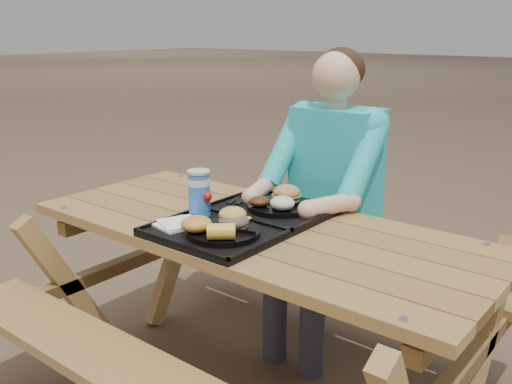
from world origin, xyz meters
The scene contains 17 objects.
picnic_table centered at (0.00, 0.00, 0.38)m, with size 1.80×1.49×0.75m, color #999999, non-canonical shape.
tray_near centered at (-0.04, -0.19, 0.76)m, with size 0.45×0.35×0.02m, color black.
tray_far centered at (-0.04, 0.16, 0.76)m, with size 0.45×0.35×0.02m, color black.
plate_near centered at (0.01, -0.20, 0.78)m, with size 0.26×0.26×0.02m, color black.
plate_far centered at (-0.01, 0.17, 0.78)m, with size 0.26×0.26×0.02m, color black.
napkin_stack centered at (-0.19, -0.23, 0.78)m, with size 0.14×0.14×0.02m, color white.
soda_cup centered at (-0.21, -0.09, 0.85)m, with size 0.08×0.08×0.17m, color blue.
condiment_bbq centered at (-0.04, -0.06, 0.79)m, with size 0.06×0.06×0.03m, color #320805.
condiment_mustard centered at (0.01, -0.06, 0.78)m, with size 0.04×0.04×0.03m, color yellow.
sandwich centered at (0.02, -0.15, 0.84)m, with size 0.10×0.10×0.11m, color gold, non-canonical shape.
mac_cheese centered at (-0.05, -0.27, 0.82)m, with size 0.11×0.11×0.05m, color gold.
corn_cob centered at (0.07, -0.27, 0.82)m, with size 0.09×0.09×0.05m, color yellow, non-canonical shape.
cutlery_far centered at (-0.21, 0.16, 0.77)m, with size 0.03×0.15×0.01m, color black.
burger centered at (-0.02, 0.22, 0.84)m, with size 0.11×0.11×0.10m, color #C48145, non-canonical shape.
baked_beans centered at (-0.06, 0.10, 0.81)m, with size 0.08×0.08×0.04m, color #502410.
potato_salad centered at (0.04, 0.11, 0.82)m, with size 0.10×0.10×0.05m, color beige.
diner centered at (-0.01, 0.58, 0.64)m, with size 0.48×0.84×1.28m, color #17A7A3, non-canonical shape.
Camera 1 is at (1.27, -1.59, 1.47)m, focal length 40.00 mm.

